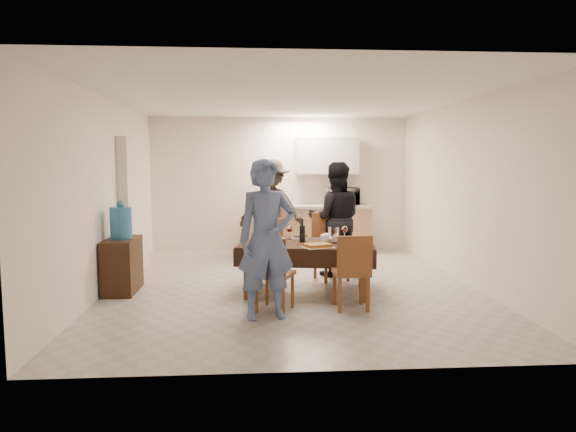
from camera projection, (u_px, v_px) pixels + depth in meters
name	position (u px, v px, depth m)	size (l,w,h in m)	color
floor	(292.00, 285.00, 7.23)	(5.00, 6.00, 0.02)	#AFAFAA
ceiling	(292.00, 98.00, 6.96)	(5.00, 6.00, 0.02)	white
wall_back	(280.00, 184.00, 10.07)	(5.00, 0.02, 2.60)	white
wall_front	(320.00, 216.00, 4.11)	(5.00, 0.02, 2.60)	white
wall_left	(107.00, 194.00, 6.92)	(0.02, 6.00, 2.60)	white
wall_right	(467.00, 192.00, 7.26)	(0.02, 6.00, 2.60)	white
stub_partition	(134.00, 205.00, 8.14)	(0.15, 1.40, 2.10)	beige
kitchen_base_cabinet	(312.00, 230.00, 9.88)	(2.20, 0.60, 0.86)	tan
kitchen_worktop	(312.00, 206.00, 9.83)	(2.24, 0.64, 0.05)	#A9AAA5
upper_cabinet	(327.00, 156.00, 9.89)	(1.20, 0.34, 0.70)	silver
dining_table	(306.00, 245.00, 6.73)	(1.87, 1.28, 0.68)	black
chair_near_left	(275.00, 266.00, 5.88)	(0.53, 0.54, 0.48)	brown
chair_near_right	(353.00, 264.00, 5.94)	(0.42, 0.42, 0.48)	brown
chair_far_left	(270.00, 244.00, 7.37)	(0.43, 0.43, 0.49)	brown
chair_far_right	(333.00, 240.00, 7.42)	(0.56, 0.57, 0.53)	brown
console	(122.00, 265.00, 6.83)	(0.39, 0.78, 0.72)	#322010
water_jug	(121.00, 223.00, 6.77)	(0.28, 0.28, 0.42)	teal
wine_bottle	(302.00, 230.00, 6.76)	(0.08, 0.08, 0.31)	black
water_pitcher	(334.00, 235.00, 6.69)	(0.14, 0.14, 0.21)	white
savoury_tart	(318.00, 245.00, 6.35)	(0.36, 0.27, 0.05)	#AB7C32
salad_bowl	(327.00, 238.00, 6.92)	(0.19, 0.19, 0.07)	white
mushroom_dish	(301.00, 238.00, 7.00)	(0.22, 0.22, 0.04)	white
wine_glass_a	(265.00, 238.00, 6.43)	(0.09, 0.09, 0.20)	white
wine_glass_b	(345.00, 232.00, 7.00)	(0.08, 0.08, 0.19)	white
wine_glass_c	(290.00, 232.00, 7.00)	(0.09, 0.09, 0.20)	white
plate_near_left	(261.00, 246.00, 6.39)	(0.24, 0.24, 0.01)	white
plate_near_right	(356.00, 245.00, 6.47)	(0.26, 0.26, 0.02)	white
plate_far_left	(260.00, 239.00, 6.98)	(0.28, 0.28, 0.02)	white
plate_far_right	(347.00, 238.00, 7.06)	(0.29, 0.29, 0.02)	white
microwave	(343.00, 196.00, 9.86)	(0.59, 0.40, 0.33)	silver
person_near	(267.00, 239.00, 5.62)	(0.64, 0.42, 1.77)	#556C9C
person_far	(335.00, 219.00, 7.79)	(0.84, 0.66, 1.73)	black
person_kitchen	(271.00, 208.00, 9.33)	(1.15, 0.66, 1.78)	black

